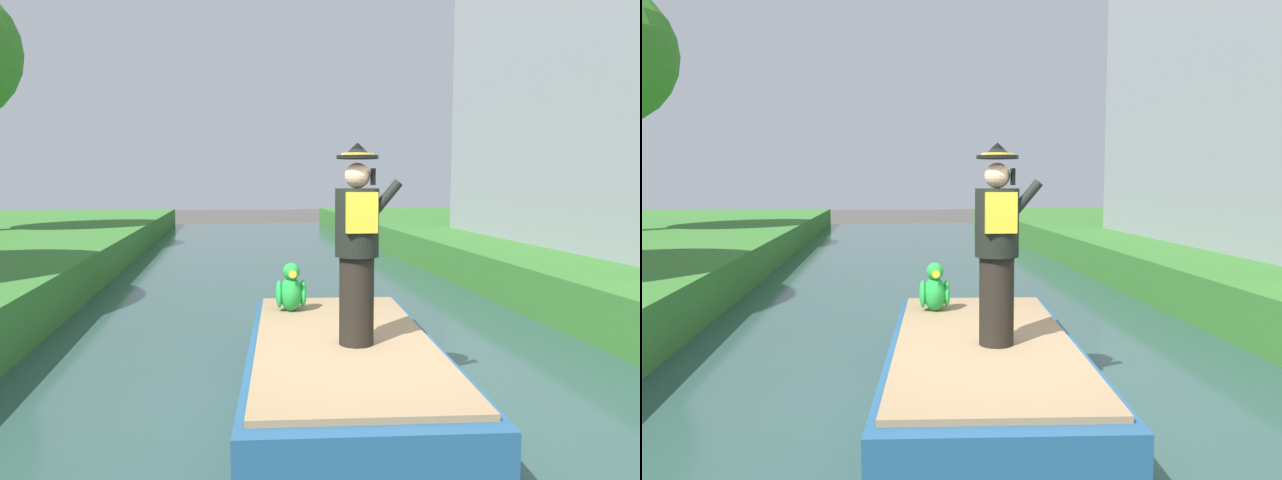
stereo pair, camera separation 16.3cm
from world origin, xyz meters
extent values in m
plane|color=#4C4742|center=(0.00, 0.00, 0.00)|extent=(80.00, 80.00, 0.00)
cube|color=#2D4C47|center=(0.00, 0.00, 0.05)|extent=(7.07, 48.00, 0.10)
cube|color=#23517A|center=(0.00, 0.41, 0.38)|extent=(2.19, 4.35, 0.56)
cube|color=#997A56|center=(0.00, 0.41, 0.69)|extent=(2.01, 4.00, 0.05)
cylinder|color=black|center=(0.08, 0.16, 1.12)|extent=(0.32, 0.32, 0.82)
cylinder|color=black|center=(0.08, 0.16, 1.84)|extent=(0.40, 0.40, 0.62)
cube|color=gold|center=(0.08, -0.03, 1.94)|extent=(0.28, 0.06, 0.36)
sphere|color=#DBA884|center=(0.08, 0.16, 2.27)|extent=(0.23, 0.23, 0.23)
cylinder|color=black|center=(0.08, 0.16, 2.43)|extent=(0.38, 0.38, 0.03)
cone|color=black|center=(0.08, 0.16, 2.50)|extent=(0.26, 0.26, 0.12)
cylinder|color=gold|center=(0.08, 0.16, 2.46)|extent=(0.29, 0.29, 0.02)
cylinder|color=black|center=(0.30, 0.12, 2.02)|extent=(0.38, 0.09, 0.43)
cube|color=black|center=(0.21, 0.10, 2.26)|extent=(0.03, 0.08, 0.15)
ellipsoid|color=green|center=(-0.37, 1.64, 0.91)|extent=(0.26, 0.32, 0.40)
sphere|color=green|center=(-0.37, 1.60, 1.18)|extent=(0.20, 0.20, 0.20)
cone|color=yellow|center=(-0.37, 1.50, 1.17)|extent=(0.09, 0.09, 0.09)
ellipsoid|color=green|center=(-0.51, 1.64, 0.91)|extent=(0.08, 0.20, 0.32)
ellipsoid|color=green|center=(-0.23, 1.64, 0.91)|extent=(0.08, 0.20, 0.32)
camera|label=1|loc=(-1.10, -5.03, 2.22)|focal=32.90mm
camera|label=2|loc=(-0.94, -5.05, 2.22)|focal=32.90mm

